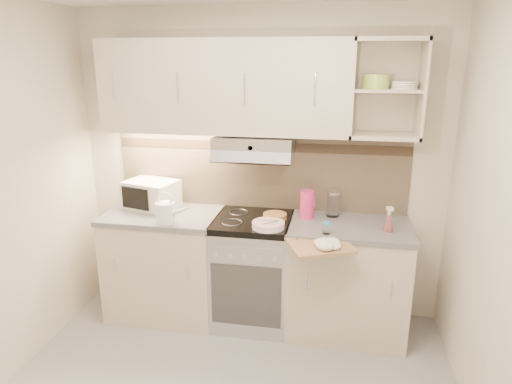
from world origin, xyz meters
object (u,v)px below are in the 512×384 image
at_px(glass_jar, 333,204).
at_px(cutting_board, 319,244).
at_px(microwave, 151,194).
at_px(plate_stack, 268,225).
at_px(pink_pitcher, 307,204).
at_px(electric_range, 253,270).
at_px(watering_can, 166,212).
at_px(spray_bottle, 389,221).

distance_m(glass_jar, cutting_board, 0.55).
xyz_separation_m(microwave, plate_stack, (1.04, -0.29, -0.09)).
relative_size(microwave, plate_stack, 1.96).
bearing_deg(microwave, pink_pitcher, 15.02).
xyz_separation_m(electric_range, watering_can, (-0.63, -0.21, 0.54)).
distance_m(glass_jar, spray_bottle, 0.48).
xyz_separation_m(electric_range, plate_stack, (0.15, -0.18, 0.47)).
bearing_deg(plate_stack, spray_bottle, 6.04).
height_order(microwave, glass_jar, microwave).
height_order(electric_range, plate_stack, plate_stack).
bearing_deg(electric_range, pink_pitcher, 14.06).
bearing_deg(plate_stack, pink_pitcher, 47.28).
xyz_separation_m(glass_jar, cutting_board, (-0.08, -0.53, -0.13)).
relative_size(electric_range, pink_pitcher, 4.13).
bearing_deg(cutting_board, watering_can, 149.61).
distance_m(microwave, cutting_board, 1.51).
height_order(pink_pitcher, spray_bottle, pink_pitcher).
height_order(microwave, watering_can, watering_can).
distance_m(watering_can, pink_pitcher, 1.09).
relative_size(pink_pitcher, glass_jar, 1.07).
xyz_separation_m(watering_can, glass_jar, (1.25, 0.38, 0.02)).
bearing_deg(pink_pitcher, glass_jar, 0.50).
xyz_separation_m(pink_pitcher, glass_jar, (0.20, 0.07, -0.01)).
height_order(electric_range, cutting_board, electric_range).
height_order(microwave, cutting_board, microwave).
bearing_deg(plate_stack, electric_range, 129.81).
xyz_separation_m(microwave, cutting_board, (1.42, -0.47, -0.14)).
xyz_separation_m(microwave, glass_jar, (1.50, 0.05, -0.01)).
distance_m(microwave, watering_can, 0.41).
xyz_separation_m(pink_pitcher, cutting_board, (0.12, -0.46, -0.14)).
relative_size(glass_jar, cutting_board, 0.49).
height_order(pink_pitcher, glass_jar, pink_pitcher).
xyz_separation_m(microwave, watering_can, (0.25, -0.32, -0.03)).
xyz_separation_m(plate_stack, pink_pitcher, (0.26, 0.28, 0.09)).
distance_m(pink_pitcher, glass_jar, 0.21).
relative_size(microwave, watering_can, 1.67).
height_order(plate_stack, cutting_board, plate_stack).
distance_m(electric_range, spray_bottle, 1.15).
distance_m(pink_pitcher, cutting_board, 0.50).
height_order(electric_range, pink_pitcher, pink_pitcher).
bearing_deg(spray_bottle, pink_pitcher, 148.04).
distance_m(plate_stack, spray_bottle, 0.87).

